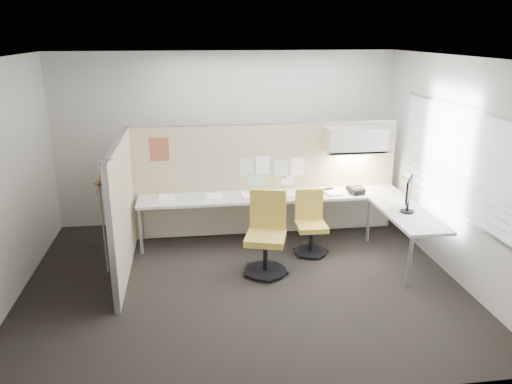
{
  "coord_description": "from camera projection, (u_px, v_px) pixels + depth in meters",
  "views": [
    {
      "loc": [
        -0.61,
        -5.77,
        3.08
      ],
      "look_at": [
        0.29,
        0.8,
        0.94
      ],
      "focal_mm": 35.0,
      "sensor_mm": 36.0,
      "label": 1
    }
  ],
  "objects": [
    {
      "name": "pinned_papers",
      "position": [
        271.0,
        170.0,
        7.7
      ],
      "size": [
        1.01,
        0.0,
        0.47
      ],
      "color": "#8CBF8C",
      "rests_on": "partition_back"
    },
    {
      "name": "chair_right",
      "position": [
        310.0,
        225.0,
        7.19
      ],
      "size": [
        0.48,
        0.48,
        0.9
      ],
      "rotation": [
        0.0,
        0.0,
        -0.02
      ],
      "color": "black",
      "rests_on": "floor"
    },
    {
      "name": "poster",
      "position": [
        159.0,
        149.0,
        7.37
      ],
      "size": [
        0.28,
        0.0,
        0.35
      ],
      "primitive_type": "cube",
      "color": "#E24B1C",
      "rests_on": "partition_back"
    },
    {
      "name": "wall_left",
      "position": [
        2.0,
        186.0,
        5.68
      ],
      "size": [
        0.02,
        4.5,
        2.8
      ],
      "primitive_type": "cube",
      "color": "beige",
      "rests_on": "ground"
    },
    {
      "name": "desk",
      "position": [
        295.0,
        205.0,
        7.46
      ],
      "size": [
        4.0,
        2.07,
        0.73
      ],
      "color": "beige",
      "rests_on": "floor"
    },
    {
      "name": "window_pane",
      "position": [
        454.0,
        158.0,
        6.34
      ],
      "size": [
        0.01,
        2.8,
        1.3
      ],
      "primitive_type": "cube",
      "color": "#A9B8C5",
      "rests_on": "wall_right"
    },
    {
      "name": "paper_stack_3",
      "position": [
        289.0,
        194.0,
        7.56
      ],
      "size": [
        0.27,
        0.33,
        0.02
      ],
      "primitive_type": "cube",
      "rotation": [
        0.0,
        0.0,
        -0.15
      ],
      "color": "white",
      "rests_on": "desk"
    },
    {
      "name": "floor",
      "position": [
        242.0,
        281.0,
        6.46
      ],
      "size": [
        5.5,
        4.5,
        0.01
      ],
      "primitive_type": "cube",
      "color": "black",
      "rests_on": "ground"
    },
    {
      "name": "wall_front",
      "position": [
        272.0,
        256.0,
        3.91
      ],
      "size": [
        5.5,
        0.02,
        2.8
      ],
      "primitive_type": "cube",
      "color": "beige",
      "rests_on": "ground"
    },
    {
      "name": "tape_dispenser",
      "position": [
        349.0,
        188.0,
        7.76
      ],
      "size": [
        0.11,
        0.08,
        0.06
      ],
      "primitive_type": "cube",
      "rotation": [
        0.0,
        0.0,
        -0.18
      ],
      "color": "black",
      "rests_on": "desk"
    },
    {
      "name": "phone",
      "position": [
        356.0,
        191.0,
        7.56
      ],
      "size": [
        0.25,
        0.24,
        0.12
      ],
      "rotation": [
        0.0,
        0.0,
        0.27
      ],
      "color": "black",
      "rests_on": "desk"
    },
    {
      "name": "paper_stack_4",
      "position": [
        332.0,
        192.0,
        7.59
      ],
      "size": [
        0.28,
        0.33,
        0.03
      ],
      "primitive_type": "cube",
      "rotation": [
        0.0,
        0.0,
        0.16
      ],
      "color": "white",
      "rests_on": "desk"
    },
    {
      "name": "chair_left",
      "position": [
        266.0,
        236.0,
        6.59
      ],
      "size": [
        0.62,
        0.64,
        1.08
      ],
      "rotation": [
        0.0,
        0.0,
        -0.28
      ],
      "color": "black",
      "rests_on": "floor"
    },
    {
      "name": "ceiling",
      "position": [
        240.0,
        57.0,
        5.6
      ],
      "size": [
        5.5,
        4.5,
        0.01
      ],
      "primitive_type": "cube",
      "color": "white",
      "rests_on": "wall_back"
    },
    {
      "name": "wall_back",
      "position": [
        226.0,
        139.0,
        8.16
      ],
      "size": [
        5.5,
        0.02,
        2.8
      ],
      "primitive_type": "cube",
      "color": "beige",
      "rests_on": "ground"
    },
    {
      "name": "paper_stack_2",
      "position": [
        250.0,
        196.0,
        7.41
      ],
      "size": [
        0.23,
        0.3,
        0.04
      ],
      "primitive_type": "cube",
      "rotation": [
        0.0,
        0.0,
        0.01
      ],
      "color": "white",
      "rests_on": "desk"
    },
    {
      "name": "task_light_strip",
      "position": [
        355.0,
        154.0,
        7.62
      ],
      "size": [
        0.6,
        0.06,
        0.02
      ],
      "primitive_type": "cube",
      "color": "#FFEABF",
      "rests_on": "overhead_bin"
    },
    {
      "name": "paper_stack_5",
      "position": [
        397.0,
        202.0,
        7.19
      ],
      "size": [
        0.3,
        0.35,
        0.02
      ],
      "primitive_type": "cube",
      "rotation": [
        0.0,
        0.0,
        0.25
      ],
      "color": "white",
      "rests_on": "desk"
    },
    {
      "name": "coat_hook",
      "position": [
        101.0,
        192.0,
        5.4
      ],
      "size": [
        0.18,
        0.42,
        1.28
      ],
      "color": "silver",
      "rests_on": "partition_left"
    },
    {
      "name": "partition_left",
      "position": [
        123.0,
        210.0,
        6.47
      ],
      "size": [
        0.06,
        2.2,
        1.75
      ],
      "primitive_type": "cube",
      "color": "tan",
      "rests_on": "floor"
    },
    {
      "name": "partition_back",
      "position": [
        266.0,
        180.0,
        7.77
      ],
      "size": [
        4.1,
        0.06,
        1.75
      ],
      "primitive_type": "cube",
      "color": "tan",
      "rests_on": "floor"
    },
    {
      "name": "paper_stack_1",
      "position": [
        213.0,
        196.0,
        7.43
      ],
      "size": [
        0.24,
        0.31,
        0.02
      ],
      "primitive_type": "cube",
      "rotation": [
        0.0,
        0.0,
        0.04
      ],
      "color": "white",
      "rests_on": "desk"
    },
    {
      "name": "monitor",
      "position": [
        409.0,
        193.0,
        6.72
      ],
      "size": [
        0.26,
        0.4,
        0.47
      ],
      "rotation": [
        0.0,
        0.0,
        1.01
      ],
      "color": "black",
      "rests_on": "desk"
    },
    {
      "name": "overhead_bin",
      "position": [
        356.0,
        140.0,
        7.56
      ],
      "size": [
        0.9,
        0.36,
        0.38
      ],
      "primitive_type": "cube",
      "color": "beige",
      "rests_on": "partition_back"
    },
    {
      "name": "stapler",
      "position": [
        328.0,
        190.0,
        7.69
      ],
      "size": [
        0.14,
        0.09,
        0.05
      ],
      "primitive_type": "cube",
      "rotation": [
        0.0,
        0.0,
        0.37
      ],
      "color": "black",
      "rests_on": "desk"
    },
    {
      "name": "wall_right",
      "position": [
        454.0,
        169.0,
        6.39
      ],
      "size": [
        0.02,
        4.5,
        2.8
      ],
      "primitive_type": "cube",
      "color": "beige",
      "rests_on": "ground"
    },
    {
      "name": "paper_stack_0",
      "position": [
        167.0,
        198.0,
        7.33
      ],
      "size": [
        0.24,
        0.3,
        0.03
      ],
      "primitive_type": "cube",
      "rotation": [
        0.0,
        0.0,
        -0.02
      ],
      "color": "white",
      "rests_on": "desk"
    }
  ]
}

